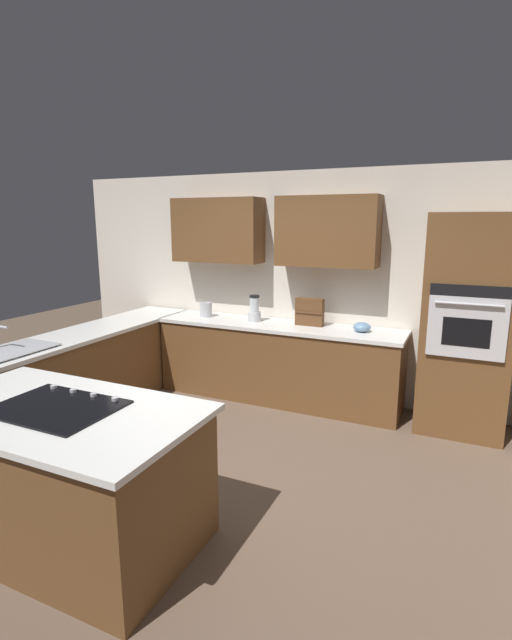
{
  "coord_description": "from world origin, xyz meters",
  "views": [
    {
      "loc": [
        -1.83,
        3.07,
        2.05
      ],
      "look_at": [
        -0.02,
        -0.87,
        1.12
      ],
      "focal_mm": 26.17,
      "sensor_mm": 36.0,
      "label": 1
    }
  ],
  "objects": [
    {
      "name": "island_top",
      "position": [
        0.44,
        1.12,
        0.88
      ],
      "size": [
        1.84,
        1.03,
        0.04
      ],
      "primitive_type": "cube",
      "color": "silver",
      "rests_on": "island_base"
    },
    {
      "name": "blender",
      "position": [
        0.4,
        -1.74,
        1.03
      ],
      "size": [
        0.15,
        0.15,
        0.31
      ],
      "color": "silver",
      "rests_on": "countertop_back"
    },
    {
      "name": "lower_cabinets_side",
      "position": [
        1.82,
        -0.55,
        0.43
      ],
      "size": [
        0.6,
        2.9,
        0.86
      ],
      "primitive_type": "cube",
      "color": "brown",
      "rests_on": "ground"
    },
    {
      "name": "cooktop",
      "position": [
        0.44,
        1.11,
        0.91
      ],
      "size": [
        0.76,
        0.56,
        0.03
      ],
      "color": "black",
      "rests_on": "island_top"
    },
    {
      "name": "kettle",
      "position": [
        1.05,
        -1.74,
        0.99
      ],
      "size": [
        0.15,
        0.15,
        0.18
      ],
      "primitive_type": "cylinder",
      "color": "#B7BABF",
      "rests_on": "countertop_back"
    },
    {
      "name": "island_base",
      "position": [
        0.44,
        1.12,
        0.43
      ],
      "size": [
        1.76,
        0.95,
        0.86
      ],
      "primitive_type": "cube",
      "color": "brown",
      "rests_on": "ground"
    },
    {
      "name": "lower_cabinets_back",
      "position": [
        0.1,
        -1.72,
        0.43
      ],
      "size": [
        2.8,
        0.6,
        0.86
      ],
      "primitive_type": "cube",
      "color": "brown",
      "rests_on": "ground"
    },
    {
      "name": "spice_rack",
      "position": [
        -0.25,
        -1.8,
        1.05
      ],
      "size": [
        0.31,
        0.11,
        0.31
      ],
      "color": "brown",
      "rests_on": "countertop_back"
    },
    {
      "name": "sink_unit",
      "position": [
        1.83,
        0.34,
        0.92
      ],
      "size": [
        0.46,
        0.7,
        0.23
      ],
      "color": "#515456",
      "rests_on": "countertop_side"
    },
    {
      "name": "ground_plane",
      "position": [
        0.0,
        0.0,
        0.0
      ],
      "size": [
        14.0,
        14.0,
        0.0
      ],
      "primitive_type": "plane",
      "color": "brown"
    },
    {
      "name": "countertop_side",
      "position": [
        1.82,
        -0.55,
        0.88
      ],
      "size": [
        0.64,
        2.94,
        0.04
      ],
      "primitive_type": "cube",
      "color": "silver",
      "rests_on": "lower_cabinets_side"
    },
    {
      "name": "wall_oven",
      "position": [
        -1.85,
        -1.72,
        1.06
      ],
      "size": [
        0.8,
        0.66,
        2.12
      ],
      "color": "brown",
      "rests_on": "ground"
    },
    {
      "name": "mixing_bowl",
      "position": [
        -0.85,
        -1.74,
        0.95
      ],
      "size": [
        0.18,
        0.18,
        0.1
      ],
      "primitive_type": "ellipsoid",
      "color": "#668CB2",
      "rests_on": "countertop_back"
    },
    {
      "name": "wall_back",
      "position": [
        0.07,
        -2.04,
        1.47
      ],
      "size": [
        6.0,
        0.44,
        2.6
      ],
      "color": "silver",
      "rests_on": "ground"
    },
    {
      "name": "countertop_back",
      "position": [
        0.1,
        -1.72,
        0.88
      ],
      "size": [
        2.84,
        0.64,
        0.04
      ],
      "primitive_type": "cube",
      "color": "silver",
      "rests_on": "lower_cabinets_back"
    }
  ]
}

